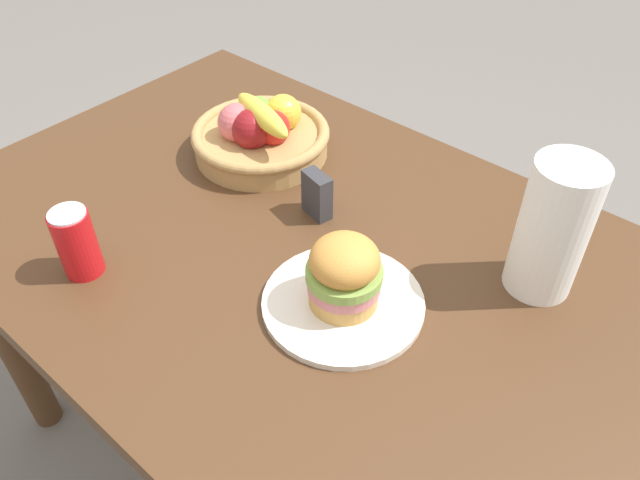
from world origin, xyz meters
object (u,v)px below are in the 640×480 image
object	(u,v)px
soda_can	(77,243)
paper_towel_roll	(553,229)
plate	(343,303)
napkin_holder	(317,195)
sandwich	(344,273)
fruit_basket	(261,134)

from	to	relation	value
soda_can	paper_towel_roll	xyz separation A→B (m)	(0.60, 0.47, 0.06)
plate	napkin_holder	bearing A→B (deg)	141.20
plate	soda_can	xyz separation A→B (m)	(-0.39, -0.23, 0.06)
soda_can	paper_towel_roll	size ratio (longest dim) A/B	0.53
paper_towel_roll	sandwich	bearing A→B (deg)	-130.44
fruit_basket	napkin_holder	xyz separation A→B (m)	(0.22, -0.08, -0.00)
fruit_basket	paper_towel_roll	world-z (taller)	paper_towel_roll
sandwich	napkin_holder	size ratio (longest dim) A/B	1.39
soda_can	napkin_holder	bearing A→B (deg)	61.68
plate	soda_can	world-z (taller)	soda_can
sandwich	paper_towel_roll	xyz separation A→B (m)	(0.21, 0.25, 0.05)
sandwich	soda_can	xyz separation A→B (m)	(-0.39, -0.23, -0.01)
napkin_holder	sandwich	bearing A→B (deg)	-25.37
fruit_basket	sandwich	bearing A→B (deg)	-28.88
sandwich	fruit_basket	distance (m)	0.47
plate	napkin_holder	distance (m)	0.24
soda_can	paper_towel_roll	bearing A→B (deg)	38.40
plate	paper_towel_roll	size ratio (longest dim) A/B	1.10
fruit_basket	paper_towel_roll	xyz separation A→B (m)	(0.62, 0.03, 0.07)
sandwich	paper_towel_roll	distance (m)	0.33
plate	paper_towel_roll	world-z (taller)	paper_towel_roll
soda_can	sandwich	bearing A→B (deg)	30.22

